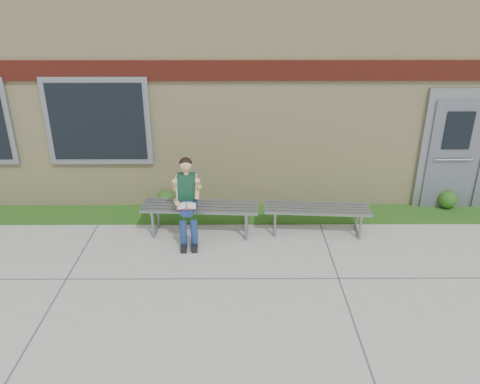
{
  "coord_description": "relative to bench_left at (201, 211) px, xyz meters",
  "views": [
    {
      "loc": [
        -0.48,
        -5.26,
        3.94
      ],
      "look_at": [
        -0.45,
        1.7,
        0.86
      ],
      "focal_mm": 35.0,
      "sensor_mm": 36.0,
      "label": 1
    }
  ],
  "objects": [
    {
      "name": "ground",
      "position": [
        1.12,
        -1.94,
        -0.4
      ],
      "size": [
        80.0,
        80.0,
        0.0
      ],
      "primitive_type": "plane",
      "color": "#9E9E99",
      "rests_on": "ground"
    },
    {
      "name": "grass_strip",
      "position": [
        1.12,
        0.66,
        -0.39
      ],
      "size": [
        16.0,
        0.8,
        0.02
      ],
      "primitive_type": "cube",
      "color": "#204612",
      "rests_on": "ground"
    },
    {
      "name": "school_building",
      "position": [
        1.12,
        4.05,
        1.71
      ],
      "size": [
        16.2,
        6.22,
        4.2
      ],
      "color": "beige",
      "rests_on": "ground"
    },
    {
      "name": "bench_left",
      "position": [
        0.0,
        0.0,
        0.0
      ],
      "size": [
        2.0,
        0.66,
        0.51
      ],
      "rotation": [
        0.0,
        0.0,
        -0.06
      ],
      "color": "gray",
      "rests_on": "ground"
    },
    {
      "name": "bench_right",
      "position": [
        2.0,
        0.0,
        -0.04
      ],
      "size": [
        1.83,
        0.62,
        0.47
      ],
      "rotation": [
        0.0,
        0.0,
        -0.07
      ],
      "color": "gray",
      "rests_on": "ground"
    },
    {
      "name": "girl",
      "position": [
        -0.19,
        -0.21,
        0.35
      ],
      "size": [
        0.49,
        0.81,
        1.4
      ],
      "rotation": [
        0.0,
        0.0,
        0.07
      ],
      "color": "navy",
      "rests_on": "ground"
    },
    {
      "name": "shrub_mid",
      "position": [
        -0.74,
        0.91,
        -0.2
      ],
      "size": [
        0.36,
        0.36,
        0.36
      ],
      "primitive_type": "sphere",
      "color": "#204612",
      "rests_on": "grass_strip"
    },
    {
      "name": "shrub_east",
      "position": [
        4.66,
        0.91,
        -0.2
      ],
      "size": [
        0.35,
        0.35,
        0.35
      ],
      "primitive_type": "sphere",
      "color": "#204612",
      "rests_on": "grass_strip"
    }
  ]
}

